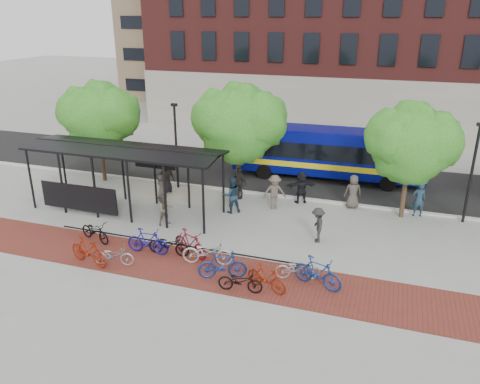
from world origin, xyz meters
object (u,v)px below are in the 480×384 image
(bike_6, at_px, (207,252))
(pedestrian_3, at_px, (275,192))
(bike_1, at_px, (88,251))
(bus, at_px, (328,151))
(pedestrian_2, at_px, (232,195))
(pedestrian_6, at_px, (353,192))
(pedestrian_7, at_px, (419,199))
(bike_10, at_px, (298,268))
(tree_c, at_px, (413,141))
(bike_3, at_px, (148,241))
(tree_b, at_px, (240,121))
(pedestrian_1, at_px, (162,191))
(pedestrian_9, at_px, (318,225))
(bike_0, at_px, (95,231))
(bike_7, at_px, (222,265))
(bike_8, at_px, (240,281))
(pedestrian_5, at_px, (301,187))
(tree_a, at_px, (100,114))
(bike_4, at_px, (169,244))
(pedestrian_0, at_px, (166,177))
(bus_shelter, at_px, (122,157))
(bike_11, at_px, (318,272))
(bike_2, at_px, (114,255))
(pedestrian_8, at_px, (166,209))
(pedestrian_4, at_px, (239,183))
(lamp_post_left, at_px, (176,144))
(bike_5, at_px, (190,243))
(bike_9, at_px, (267,277))

(bike_6, distance_m, pedestrian_3, 6.82)
(bike_1, bearing_deg, bus, -14.83)
(pedestrian_2, height_order, pedestrian_6, pedestrian_2)
(pedestrian_7, bearing_deg, pedestrian_2, 1.33)
(bike_10, bearing_deg, tree_c, -42.78)
(bike_3, bearing_deg, tree_b, -14.26)
(pedestrian_1, bearing_deg, pedestrian_9, -157.25)
(bike_0, xyz_separation_m, bike_7, (6.77, -1.21, 0.10))
(pedestrian_3, bearing_deg, bike_8, -108.81)
(bike_7, xyz_separation_m, pedestrian_5, (1.36, 8.93, 0.32))
(bike_10, bearing_deg, bike_1, 84.84)
(pedestrian_1, bearing_deg, tree_b, -108.51)
(tree_b, height_order, bike_6, tree_b)
(tree_a, xyz_separation_m, pedestrian_2, (9.30, -2.32, -3.26))
(tree_c, distance_m, pedestrian_3, 7.43)
(bike_4, height_order, bike_6, bike_6)
(bike_8, distance_m, pedestrian_0, 11.54)
(bike_7, bearing_deg, pedestrian_0, 18.44)
(bus_shelter, height_order, bike_11, bus_shelter)
(bus, height_order, pedestrian_9, bus)
(bike_3, relative_size, pedestrian_3, 1.02)
(bike_4, distance_m, bike_11, 6.63)
(bike_2, bearing_deg, pedestrian_8, -17.61)
(bike_2, xyz_separation_m, bike_11, (8.42, 1.05, 0.16))
(pedestrian_4, bearing_deg, lamp_post_left, -160.90)
(bus, height_order, pedestrian_0, bus)
(bike_2, bearing_deg, pedestrian_5, -47.29)
(tree_a, bearing_deg, pedestrian_8, -35.89)
(bike_5, bearing_deg, bike_8, -100.84)
(bike_2, distance_m, bike_8, 5.70)
(pedestrian_1, bearing_deg, pedestrian_3, -131.40)
(pedestrian_9, bearing_deg, pedestrian_8, -102.09)
(bike_6, xyz_separation_m, pedestrian_7, (8.51, 8.16, 0.37))
(bike_7, xyz_separation_m, pedestrian_6, (4.16, 9.10, 0.34))
(pedestrian_3, bearing_deg, bike_9, -102.00)
(lamp_post_left, height_order, bike_10, lamp_post_left)
(lamp_post_left, xyz_separation_m, bike_11, (9.97, -8.39, -2.13))
(bike_11, bearing_deg, tree_b, 54.38)
(pedestrian_3, bearing_deg, bike_10, -92.41)
(tree_a, relative_size, tree_b, 0.96)
(lamp_post_left, height_order, pedestrian_0, lamp_post_left)
(bike_0, relative_size, pedestrian_6, 1.01)
(tree_a, height_order, bike_8, tree_a)
(bike_3, distance_m, pedestrian_0, 7.64)
(bike_3, height_order, pedestrian_7, pedestrian_7)
(bus_shelter, distance_m, bike_5, 6.93)
(bike_8, distance_m, pedestrian_2, 7.67)
(lamp_post_left, height_order, pedestrian_4, lamp_post_left)
(bus, relative_size, bike_4, 6.32)
(bus_shelter, xyz_separation_m, pedestrian_4, (5.25, 3.58, -2.08))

